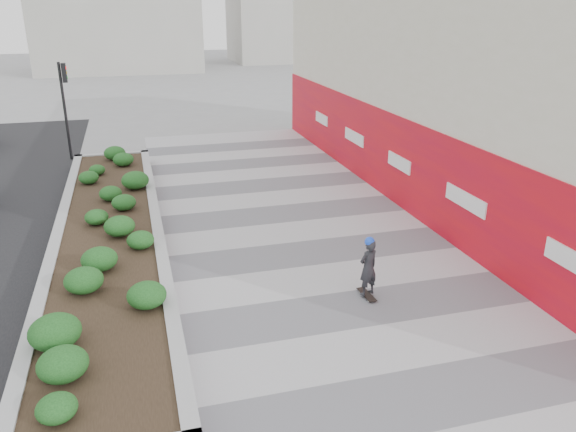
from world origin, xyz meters
name	(u,v)px	position (x,y,z in m)	size (l,w,h in m)	color
ground	(394,353)	(0.00, 0.00, 0.00)	(160.00, 160.00, 0.00)	gray
walkway	(340,284)	(0.00, 3.00, 0.01)	(8.00, 36.00, 0.01)	#A8A8AD
building	(471,80)	(6.98, 8.98, 3.98)	(6.04, 24.08, 8.00)	beige
planter	(108,232)	(-5.50, 7.00, 0.42)	(3.00, 18.00, 0.90)	#9E9EA0
traffic_signal_near	(65,96)	(-7.23, 17.50, 2.76)	(0.33, 0.28, 4.20)	black
manhole_cover	(359,282)	(0.50, 3.00, 0.00)	(0.44, 0.44, 0.01)	#595654
skateboarder	(368,267)	(0.38, 2.24, 0.78)	(0.59, 0.73, 1.53)	beige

